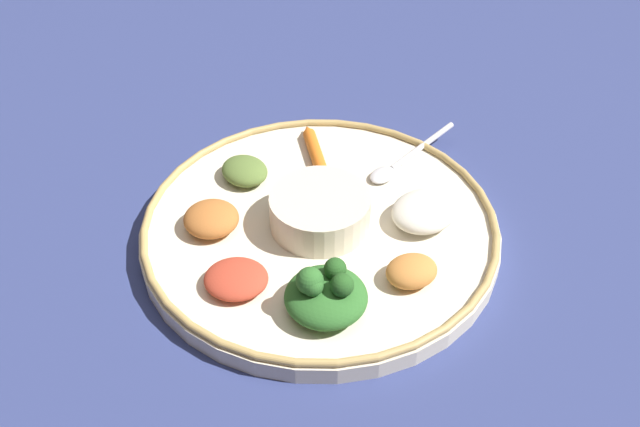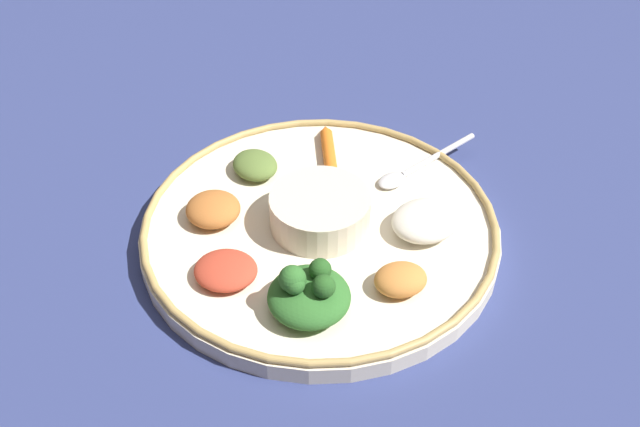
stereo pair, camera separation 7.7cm
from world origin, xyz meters
name	(u,v)px [view 2 (the right image)]	position (x,y,z in m)	size (l,w,h in m)	color
ground_plane	(320,238)	(0.00, 0.00, 0.00)	(2.40, 2.40, 0.00)	navy
platter	(320,231)	(0.00, 0.00, 0.01)	(0.37, 0.37, 0.02)	beige
platter_rim	(320,222)	(0.00, 0.00, 0.02)	(0.37, 0.37, 0.01)	tan
center_bowl	(320,210)	(0.00, 0.00, 0.04)	(0.10, 0.10, 0.04)	beige
spoon	(413,169)	(0.13, -0.03, 0.02)	(0.15, 0.05, 0.01)	silver
greens_pile	(309,293)	(-0.10, -0.06, 0.04)	(0.11, 0.11, 0.05)	#2D6628
carrot_near_spoon	(328,149)	(0.10, 0.07, 0.03)	(0.08, 0.07, 0.01)	orange
mound_berbere_red	(226,270)	(-0.12, 0.03, 0.03)	(0.06, 0.06, 0.02)	#B73D28
mound_chickpea	(213,209)	(-0.06, 0.10, 0.03)	(0.06, 0.06, 0.03)	#B2662D
mound_rice_white	(425,221)	(0.06, -0.09, 0.03)	(0.07, 0.06, 0.03)	silver
mound_squash	(401,279)	(-0.03, -0.11, 0.03)	(0.05, 0.04, 0.02)	#C67A38
mound_collards	(255,165)	(0.03, 0.11, 0.03)	(0.06, 0.05, 0.02)	#567033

